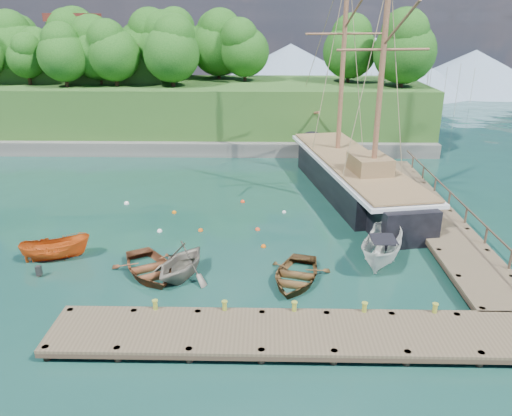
{
  "coord_description": "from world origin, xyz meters",
  "views": [
    {
      "loc": [
        0.75,
        -23.58,
        12.43
      ],
      "look_at": [
        0.17,
        3.59,
        2.0
      ],
      "focal_mm": 35.0,
      "sensor_mm": 36.0,
      "label": 1
    }
  ],
  "objects_px": {
    "rowboat_1": "(182,277)",
    "rowboat_2": "(295,281)",
    "cabin_boat_white": "(381,263)",
    "rowboat_0": "(150,274)",
    "schooner": "(352,179)",
    "motorboat_orange": "(57,259)"
  },
  "relations": [
    {
      "from": "cabin_boat_white",
      "to": "schooner",
      "type": "distance_m",
      "value": 11.75
    },
    {
      "from": "motorboat_orange",
      "to": "schooner",
      "type": "bearing_deg",
      "value": -73.96
    },
    {
      "from": "rowboat_1",
      "to": "rowboat_2",
      "type": "height_order",
      "value": "rowboat_1"
    },
    {
      "from": "rowboat_0",
      "to": "rowboat_2",
      "type": "bearing_deg",
      "value": -34.0
    },
    {
      "from": "cabin_boat_white",
      "to": "rowboat_0",
      "type": "bearing_deg",
      "value": -150.31
    },
    {
      "from": "rowboat_1",
      "to": "cabin_boat_white",
      "type": "relative_size",
      "value": 0.77
    },
    {
      "from": "rowboat_0",
      "to": "rowboat_1",
      "type": "bearing_deg",
      "value": -38.97
    },
    {
      "from": "rowboat_2",
      "to": "schooner",
      "type": "bearing_deg",
      "value": 85.55
    },
    {
      "from": "rowboat_1",
      "to": "motorboat_orange",
      "type": "relative_size",
      "value": 1.03
    },
    {
      "from": "rowboat_1",
      "to": "rowboat_2",
      "type": "bearing_deg",
      "value": 19.6
    },
    {
      "from": "motorboat_orange",
      "to": "cabin_boat_white",
      "type": "height_order",
      "value": "cabin_boat_white"
    },
    {
      "from": "rowboat_0",
      "to": "rowboat_1",
      "type": "xyz_separation_m",
      "value": [
        1.71,
        -0.29,
        0.0
      ]
    },
    {
      "from": "rowboat_1",
      "to": "rowboat_0",
      "type": "bearing_deg",
      "value": -166.85
    },
    {
      "from": "rowboat_2",
      "to": "rowboat_1",
      "type": "bearing_deg",
      "value": -167.6
    },
    {
      "from": "rowboat_1",
      "to": "schooner",
      "type": "relative_size",
      "value": 0.14
    },
    {
      "from": "schooner",
      "to": "motorboat_orange",
      "type": "bearing_deg",
      "value": -157.8
    },
    {
      "from": "cabin_boat_white",
      "to": "schooner",
      "type": "xyz_separation_m",
      "value": [
        0.23,
        11.69,
        1.07
      ]
    },
    {
      "from": "rowboat_2",
      "to": "cabin_boat_white",
      "type": "height_order",
      "value": "cabin_boat_white"
    },
    {
      "from": "rowboat_2",
      "to": "rowboat_0",
      "type": "bearing_deg",
      "value": -169.08
    },
    {
      "from": "rowboat_0",
      "to": "cabin_boat_white",
      "type": "distance_m",
      "value": 12.33
    },
    {
      "from": "rowboat_0",
      "to": "cabin_boat_white",
      "type": "relative_size",
      "value": 0.91
    },
    {
      "from": "rowboat_0",
      "to": "schooner",
      "type": "distance_m",
      "value": 18.19
    }
  ]
}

